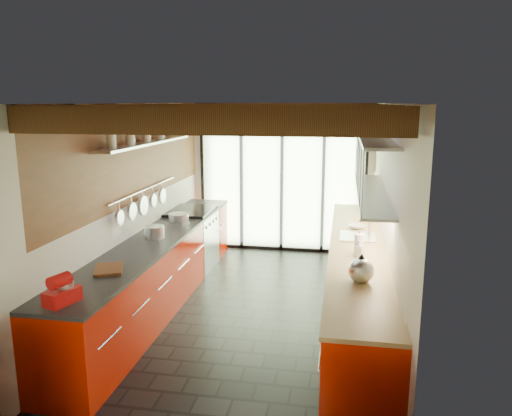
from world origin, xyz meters
name	(u,v)px	position (x,y,z in m)	size (l,w,h in m)	color
ground	(254,309)	(0.00, 0.00, 0.00)	(5.50, 5.50, 0.00)	black
room_shell	(254,183)	(0.00, 0.00, 1.65)	(5.50, 5.50, 5.50)	silver
ceiling_beams	(260,115)	(0.00, 0.38, 2.46)	(3.14, 5.06, 4.90)	#593316
glass_door	(282,158)	(0.00, 2.69, 1.66)	(2.95, 0.10, 2.90)	#C6EAAD
left_counter	(159,269)	(-1.28, 0.00, 0.46)	(0.68, 5.00, 0.92)	#B81500
range_stove	(192,240)	(-1.28, 1.45, 0.47)	(0.66, 0.90, 0.97)	silver
right_counter	(357,281)	(1.27, 0.00, 0.46)	(0.68, 5.00, 0.92)	#B81500
sink_assembly	(359,234)	(1.29, 0.40, 0.96)	(0.45, 0.52, 0.43)	silver
upper_cabinets_right	(374,166)	(1.43, 0.30, 1.85)	(0.34, 3.00, 3.00)	silver
left_wall_fixtures	(146,163)	(-1.47, 0.18, 1.85)	(0.28, 2.60, 0.96)	silver
stand_mixer	(62,291)	(-1.27, -2.24, 1.03)	(0.25, 0.34, 0.27)	red
pot_large	(155,232)	(-1.27, -0.11, 1.00)	(0.25, 0.25, 0.16)	silver
pot_small	(179,217)	(-1.27, 0.84, 0.98)	(0.29, 0.29, 0.11)	silver
cutting_board	(109,269)	(-1.27, -1.39, 0.94)	(0.27, 0.38, 0.03)	brown
kettle	(361,269)	(1.27, -1.26, 1.05)	(0.31, 0.34, 0.29)	silver
paper_towel	(359,245)	(1.27, -0.39, 1.04)	(0.12, 0.12, 0.29)	white
soap_bottle	(359,248)	(1.27, -0.46, 1.02)	(0.09, 0.09, 0.19)	silver
bowl	(357,227)	(1.27, 0.82, 0.95)	(0.22, 0.22, 0.05)	silver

